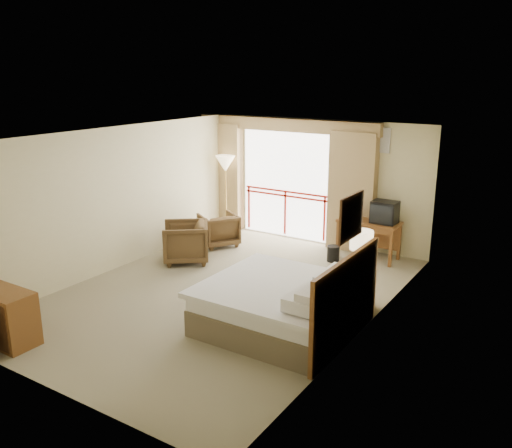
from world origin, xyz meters
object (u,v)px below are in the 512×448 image
Objects in this scene: tv at (385,212)px; armchair_far at (219,245)px; desk at (370,228)px; bed at (284,305)px; floor_lamp at (225,167)px; armchair_near at (186,261)px; side_table at (196,234)px; dresser at (0,315)px; table_lamp at (362,241)px; nightstand at (358,290)px; wastebasket at (333,254)px.

tv is 0.63× the size of armchair_far.
armchair_far is at bearing -162.04° from desk.
floor_lamp is (-3.66, 3.64, 1.18)m from bed.
armchair_near is at bearing 36.13° from armchair_far.
side_table is (-3.55, -1.46, -0.66)m from tv.
tv is (0.30, -0.06, 0.39)m from desk.
armchair_near reaches higher than armchair_far.
armchair_far is at bearing 85.88° from dresser.
floor_lamp is at bearing 156.26° from armchair_near.
table_lamp reaches higher than dresser.
armchair_near is (-3.11, 1.49, -0.38)m from bed.
tv is at bearing 84.78° from armchair_near.
floor_lamp is at bearing 135.12° from bed.
nightstand reaches higher than wastebasket.
dresser is (-3.18, -2.48, 0.01)m from bed.
table_lamp is at bearing 85.47° from nightstand.
armchair_far is at bearing 154.56° from nightstand.
table_lamp is at bearing -68.07° from tv.
floor_lamp reaches higher than bed.
desk is 2.47× the size of tv.
dresser reaches higher than nightstand.
desk is 1.37× the size of armchair_near.
bed is 3.67m from tv.
side_table reaches higher than armchair_far.
table_lamp is at bearing 48.74° from armchair_near.
nightstand is at bearing 62.30° from bed.
tv is 1.55× the size of wastebasket.
armchair_near is at bearing -75.68° from floor_lamp.
table_lamp is 1.25× the size of side_table.
desk reaches higher than armchair_far.
armchair_near is at bearing 154.40° from bed.
tv is (-0.46, 2.34, -0.12)m from table_lamp.
armchair_near is 3.98m from dresser.
table_lamp reaches higher than nightstand.
tv is at bearing 56.92° from dresser.
nightstand reaches higher than armchair_far.
tv is at bearing 87.01° from bed.
nightstand is 2.58m from desk.
tv is 0.56× the size of armchair_near.
armchair_near is 1.73× the size of side_table.
dresser reaches higher than wastebasket.
side_table is (-2.74, -0.93, 0.19)m from wastebasket.
bed is 4.18m from armchair_far.
desk is at bearing 102.64° from nightstand.
wastebasket is at bearing -130.51° from desk.
bed is 3.15m from wastebasket.
dresser is (0.00, -5.17, 0.39)m from armchair_far.
wastebasket is at bearing 125.22° from table_lamp.
wastebasket is 0.17× the size of floor_lamp.
wastebasket is (-1.27, 1.85, -0.16)m from nightstand.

